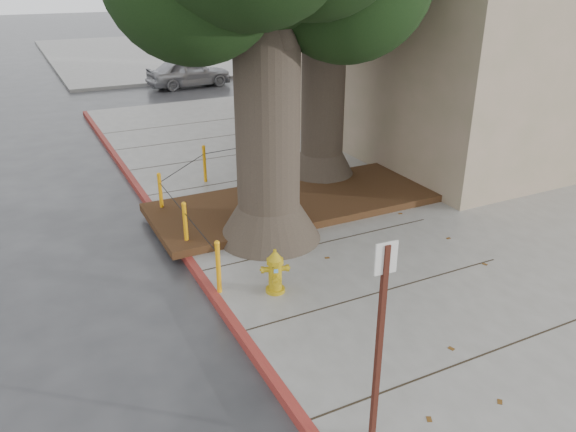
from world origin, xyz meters
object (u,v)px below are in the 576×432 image
fire_hydrant (275,271)px  signpost (380,335)px  car_red (345,63)px  car_silver (189,73)px

fire_hydrant → signpost: 3.52m
fire_hydrant → car_red: size_ratio=0.20×
signpost → car_red: size_ratio=0.63×
signpost → car_silver: 22.07m
fire_hydrant → car_silver: bearing=94.1°
fire_hydrant → car_silver: size_ratio=0.20×
fire_hydrant → car_red: car_red is taller
fire_hydrant → signpost: (-0.37, -3.35, 1.03)m
signpost → car_red: bearing=62.8°
car_silver → fire_hydrant: bearing=163.3°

